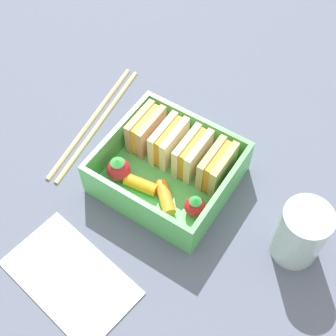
{
  "coord_description": "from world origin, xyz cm",
  "views": [
    {
      "loc": [
        17.36,
        -26.59,
        50.19
      ],
      "look_at": [
        0.0,
        0.0,
        2.7
      ],
      "focal_mm": 50.0,
      "sensor_mm": 36.0,
      "label": 1
    }
  ],
  "objects_px": {
    "carrot_stick_left": "(141,185)",
    "folded_napkin": "(70,277)",
    "strawberry_left": "(118,169)",
    "drinking_glass": "(302,231)",
    "strawberry_far_left": "(195,206)",
    "chopstick_pair": "(95,121)",
    "sandwich_center_left": "(169,142)",
    "sandwich_center_right": "(217,167)",
    "carrot_stick_far_left": "(165,198)",
    "sandwich_center": "(192,154)",
    "sandwich_left": "(146,130)"
  },
  "relations": [
    {
      "from": "carrot_stick_left",
      "to": "folded_napkin",
      "type": "distance_m",
      "value": 0.14
    },
    {
      "from": "strawberry_left",
      "to": "drinking_glass",
      "type": "bearing_deg",
      "value": 9.6
    },
    {
      "from": "strawberry_far_left",
      "to": "chopstick_pair",
      "type": "distance_m",
      "value": 0.2
    },
    {
      "from": "sandwich_center_left",
      "to": "sandwich_center_right",
      "type": "xyz_separation_m",
      "value": [
        0.07,
        0.0,
        0.0
      ]
    },
    {
      "from": "strawberry_left",
      "to": "folded_napkin",
      "type": "distance_m",
      "value": 0.14
    },
    {
      "from": "strawberry_far_left",
      "to": "folded_napkin",
      "type": "xyz_separation_m",
      "value": [
        -0.08,
        -0.14,
        -0.02
      ]
    },
    {
      "from": "sandwich_center_left",
      "to": "drinking_glass",
      "type": "distance_m",
      "value": 0.19
    },
    {
      "from": "drinking_glass",
      "to": "strawberry_far_left",
      "type": "bearing_deg",
      "value": -165.87
    },
    {
      "from": "sandwich_center_right",
      "to": "carrot_stick_left",
      "type": "relative_size",
      "value": 1.37
    },
    {
      "from": "sandwich_center_left",
      "to": "strawberry_far_left",
      "type": "distance_m",
      "value": 0.09
    },
    {
      "from": "drinking_glass",
      "to": "folded_napkin",
      "type": "distance_m",
      "value": 0.26
    },
    {
      "from": "sandwich_center_left",
      "to": "folded_napkin",
      "type": "distance_m",
      "value": 0.2
    },
    {
      "from": "strawberry_far_left",
      "to": "strawberry_left",
      "type": "bearing_deg",
      "value": -175.62
    },
    {
      "from": "folded_napkin",
      "to": "carrot_stick_far_left",
      "type": "bearing_deg",
      "value": 74.3
    },
    {
      "from": "carrot_stick_left",
      "to": "strawberry_far_left",
      "type": "relative_size",
      "value": 1.33
    },
    {
      "from": "sandwich_center_left",
      "to": "folded_napkin",
      "type": "bearing_deg",
      "value": -90.83
    },
    {
      "from": "strawberry_left",
      "to": "chopstick_pair",
      "type": "relative_size",
      "value": 0.16
    },
    {
      "from": "sandwich_center_left",
      "to": "strawberry_far_left",
      "type": "height_order",
      "value": "sandwich_center_left"
    },
    {
      "from": "carrot_stick_left",
      "to": "chopstick_pair",
      "type": "xyz_separation_m",
      "value": [
        -0.12,
        0.06,
        -0.02
      ]
    },
    {
      "from": "sandwich_center",
      "to": "chopstick_pair",
      "type": "bearing_deg",
      "value": -178.17
    },
    {
      "from": "sandwich_center",
      "to": "folded_napkin",
      "type": "distance_m",
      "value": 0.2
    },
    {
      "from": "chopstick_pair",
      "to": "strawberry_far_left",
      "type": "bearing_deg",
      "value": -14.75
    },
    {
      "from": "folded_napkin",
      "to": "drinking_glass",
      "type": "bearing_deg",
      "value": 41.6
    },
    {
      "from": "strawberry_left",
      "to": "drinking_glass",
      "type": "relative_size",
      "value": 0.44
    },
    {
      "from": "sandwich_left",
      "to": "sandwich_center",
      "type": "xyz_separation_m",
      "value": [
        0.07,
        0.0,
        0.0
      ]
    },
    {
      "from": "sandwich_left",
      "to": "carrot_stick_far_left",
      "type": "distance_m",
      "value": 0.09
    },
    {
      "from": "sandwich_center",
      "to": "folded_napkin",
      "type": "xyz_separation_m",
      "value": [
        -0.04,
        -0.2,
        -0.03
      ]
    },
    {
      "from": "chopstick_pair",
      "to": "folded_napkin",
      "type": "relative_size",
      "value": 1.45
    },
    {
      "from": "strawberry_left",
      "to": "chopstick_pair",
      "type": "height_order",
      "value": "strawberry_left"
    },
    {
      "from": "chopstick_pair",
      "to": "folded_napkin",
      "type": "bearing_deg",
      "value": -58.91
    },
    {
      "from": "strawberry_far_left",
      "to": "drinking_glass",
      "type": "relative_size",
      "value": 0.39
    },
    {
      "from": "sandwich_left",
      "to": "sandwich_center_left",
      "type": "relative_size",
      "value": 1.0
    },
    {
      "from": "carrot_stick_far_left",
      "to": "folded_napkin",
      "type": "height_order",
      "value": "carrot_stick_far_left"
    },
    {
      "from": "sandwich_center_right",
      "to": "folded_napkin",
      "type": "xyz_separation_m",
      "value": [
        -0.07,
        -0.2,
        -0.03
      ]
    },
    {
      "from": "sandwich_center_right",
      "to": "chopstick_pair",
      "type": "xyz_separation_m",
      "value": [
        -0.19,
        -0.0,
        -0.03
      ]
    },
    {
      "from": "sandwich_center",
      "to": "sandwich_center_right",
      "type": "bearing_deg",
      "value": 0.0
    },
    {
      "from": "carrot_stick_left",
      "to": "chopstick_pair",
      "type": "height_order",
      "value": "carrot_stick_left"
    },
    {
      "from": "carrot_stick_far_left",
      "to": "chopstick_pair",
      "type": "relative_size",
      "value": 0.2
    },
    {
      "from": "chopstick_pair",
      "to": "sandwich_center_left",
      "type": "bearing_deg",
      "value": 2.37
    },
    {
      "from": "strawberry_far_left",
      "to": "sandwich_center_right",
      "type": "bearing_deg",
      "value": 93.45
    },
    {
      "from": "sandwich_center_right",
      "to": "drinking_glass",
      "type": "distance_m",
      "value": 0.12
    },
    {
      "from": "carrot_stick_far_left",
      "to": "strawberry_far_left",
      "type": "distance_m",
      "value": 0.04
    },
    {
      "from": "sandwich_center_right",
      "to": "strawberry_far_left",
      "type": "bearing_deg",
      "value": -86.55
    },
    {
      "from": "folded_napkin",
      "to": "carrot_stick_left",
      "type": "bearing_deg",
      "value": 88.64
    },
    {
      "from": "sandwich_center_left",
      "to": "drinking_glass",
      "type": "height_order",
      "value": "drinking_glass"
    },
    {
      "from": "sandwich_left",
      "to": "drinking_glass",
      "type": "xyz_separation_m",
      "value": [
        0.22,
        -0.03,
        0.0
      ]
    },
    {
      "from": "sandwich_left",
      "to": "chopstick_pair",
      "type": "distance_m",
      "value": 0.09
    },
    {
      "from": "sandwich_center",
      "to": "carrot_stick_far_left",
      "type": "relative_size",
      "value": 1.29
    },
    {
      "from": "sandwich_left",
      "to": "drinking_glass",
      "type": "height_order",
      "value": "drinking_glass"
    },
    {
      "from": "strawberry_far_left",
      "to": "folded_napkin",
      "type": "distance_m",
      "value": 0.16
    }
  ]
}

